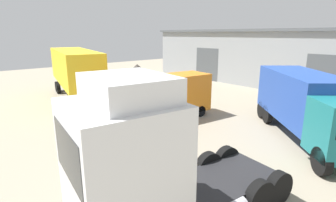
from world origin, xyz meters
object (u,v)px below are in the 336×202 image
Objects in this scene: delivery_van_orange at (164,96)px; box_truck_teal at (308,102)px; traffic_cone at (79,140)px; tractor_unit_white at (142,166)px; container_trailer_black at (75,68)px; gravel_pile at (137,73)px.

box_truck_teal reaches higher than delivery_van_orange.
traffic_cone is at bearing 11.68° from delivery_van_orange.
delivery_van_orange is (-7.20, 6.64, -0.56)m from tractor_unit_white.
tractor_unit_white reaches higher than delivery_van_orange.
tractor_unit_white is 1.10× the size of delivery_van_orange.
container_trailer_black reaches higher than box_truck_teal.
tractor_unit_white is 1.50× the size of gravel_pile.
box_truck_teal is at bearing -7.88° from gravel_pile.
box_truck_teal is at bearing 31.52° from container_trailer_black.
container_trailer_black is 1.67× the size of delivery_van_orange.
gravel_pile is (-3.38, 8.14, -1.54)m from container_trailer_black.
container_trailer_black is at bearing -99.03° from tractor_unit_white.
delivery_van_orange is 10.92× the size of traffic_cone.
delivery_van_orange is 1.36× the size of gravel_pile.
box_truck_teal is at bearing 122.96° from delivery_van_orange.
traffic_cone is (-6.72, 1.01, -1.77)m from tractor_unit_white.
box_truck_teal is 19.11m from gravel_pile.
container_trailer_black is 2.26× the size of gravel_pile.
delivery_van_orange is 7.81m from box_truck_teal.
gravel_pile is at bearing -145.91° from box_truck_teal.
box_truck_teal is at bearing -171.72° from tractor_unit_white.
box_truck_teal is (15.53, 5.52, -0.65)m from container_trailer_black.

